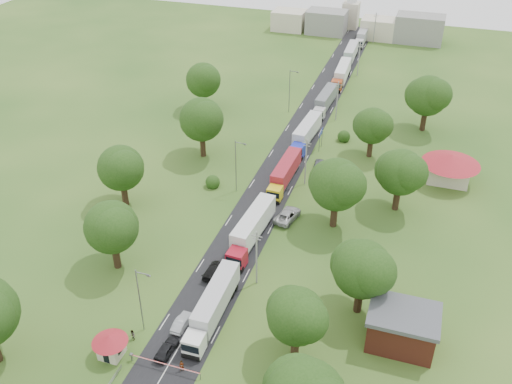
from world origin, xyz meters
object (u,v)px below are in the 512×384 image
at_px(boom_barrier, 155,362).
at_px(truck_0, 213,305).
at_px(guard_booth, 110,343).
at_px(car_lane_front, 167,349).
at_px(info_sign, 321,135).
at_px(pedestrian_near, 182,366).
at_px(car_lane_mid, 182,322).

relative_size(boom_barrier, truck_0, 0.62).
distance_m(guard_booth, truck_0, 13.62).
distance_m(truck_0, car_lane_front, 8.24).
bearing_deg(car_lane_front, info_sign, -92.12).
distance_m(car_lane_front, pedestrian_near, 3.46).
bearing_deg(info_sign, truck_0, -93.37).
bearing_deg(truck_0, car_lane_front, -113.63).
height_order(boom_barrier, truck_0, truck_0).
bearing_deg(boom_barrier, car_lane_mid, 87.50).
relative_size(guard_booth, car_lane_mid, 1.06).
relative_size(boom_barrier, car_lane_mid, 2.23).
height_order(truck_0, car_lane_mid, truck_0).
height_order(guard_booth, truck_0, truck_0).
height_order(info_sign, pedestrian_near, info_sign).
relative_size(guard_booth, truck_0, 0.30).
bearing_deg(car_lane_front, pedestrian_near, 150.91).
height_order(info_sign, car_lane_front, info_sign).
xyz_separation_m(car_lane_front, pedestrian_near, (2.89, -1.89, 0.08)).
height_order(boom_barrier, guard_booth, guard_booth).
bearing_deg(boom_barrier, guard_booth, -179.99).
height_order(guard_booth, pedestrian_near, guard_booth).
bearing_deg(car_lane_mid, guard_booth, 51.15).
xyz_separation_m(car_lane_mid, pedestrian_near, (2.94, -6.57, 0.10)).
bearing_deg(pedestrian_near, guard_booth, 166.72).
relative_size(boom_barrier, info_sign, 2.25).
xyz_separation_m(guard_booth, pedestrian_near, (9.09, 0.50, -1.38)).
relative_size(info_sign, car_lane_mid, 0.99).
bearing_deg(pedestrian_near, car_lane_front, 130.46).
xyz_separation_m(truck_0, car_lane_front, (-3.25, -7.43, -1.47)).
bearing_deg(truck_0, boom_barrier, -110.18).
relative_size(boom_barrier, pedestrian_near, 5.91).
xyz_separation_m(boom_barrier, pedestrian_near, (3.25, 0.50, -0.11)).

